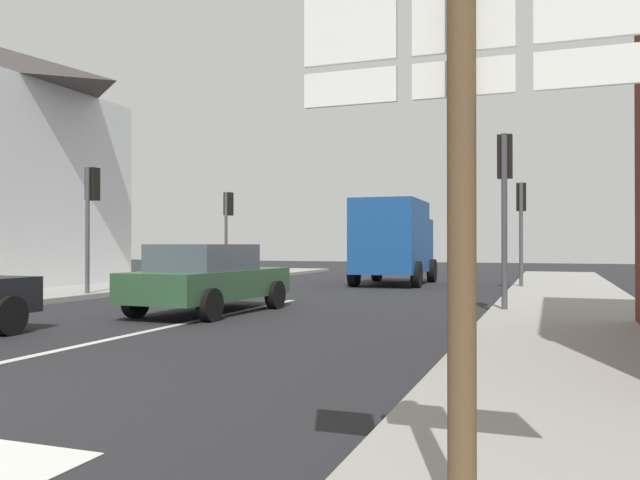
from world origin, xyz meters
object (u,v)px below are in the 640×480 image
Objects in this scene: delivery_truck at (394,240)px; traffic_light_far_right at (521,211)px; traffic_light_near_left at (91,201)px; traffic_light_near_right at (505,182)px; route_sign_post at (462,133)px; traffic_light_far_left at (228,216)px; sedan_far at (208,278)px.

delivery_truck is 4.85m from traffic_light_far_right.
delivery_truck is 10.83m from traffic_light_near_left.
traffic_light_near_right reaches higher than traffic_light_far_right.
route_sign_post is 0.93× the size of traffic_light_far_right.
route_sign_post is 0.91× the size of traffic_light_far_left.
traffic_light_near_right is (10.97, -8.57, 0.18)m from traffic_light_far_left.
traffic_light_near_right reaches higher than traffic_light_near_left.
traffic_light_near_left reaches higher than delivery_truck.
traffic_light_near_left is 1.04× the size of traffic_light_far_right.
traffic_light_far_left is (0.00, 7.93, -0.05)m from traffic_light_near_left.
sedan_far is at bearing 125.96° from route_sign_post.
traffic_light_near_left reaches higher than traffic_light_far_left.
traffic_light_far_right reaches higher than sedan_far.
traffic_light_far_left is (-11.46, 19.21, 0.59)m from route_sign_post.
route_sign_post is 0.86× the size of traffic_light_near_right.
traffic_light_far_right is (10.97, 7.17, -0.10)m from traffic_light_near_left.
delivery_truck is 1.46× the size of traffic_light_far_right.
delivery_truck is 1.44× the size of traffic_light_far_left.
traffic_light_near_left is 13.10m from traffic_light_far_right.
sedan_far is 1.34× the size of route_sign_post.
traffic_light_far_left is 10.99m from traffic_light_far_right.
route_sign_post is 0.89× the size of traffic_light_near_left.
sedan_far is 6.54m from traffic_light_near_right.
sedan_far is at bearing -97.55° from delivery_truck.
route_sign_post is 10.68m from traffic_light_near_right.
route_sign_post is (6.48, -8.93, 1.24)m from sedan_far.
delivery_truck is 1.41× the size of traffic_light_near_left.
traffic_light_far_left is at bearing 120.82° from route_sign_post.
sedan_far is 11.57m from traffic_light_far_left.
traffic_light_near_left reaches higher than sedan_far.
traffic_light_far_left is 13.92m from traffic_light_near_right.
sedan_far is 1.23× the size of traffic_light_far_left.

